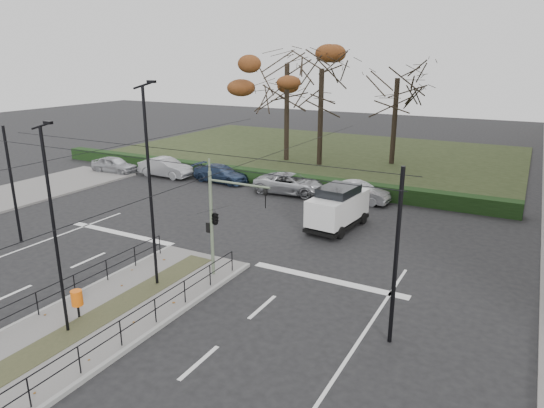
# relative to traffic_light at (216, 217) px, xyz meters

# --- Properties ---
(ground) EXTENTS (140.00, 140.00, 0.00)m
(ground) POSITION_rel_traffic_light_xyz_m (-1.76, -3.35, -2.78)
(ground) COLOR black
(ground) RESTS_ON ground
(median_island) EXTENTS (4.40, 15.00, 0.14)m
(median_island) POSITION_rel_traffic_light_xyz_m (-1.76, -5.85, -2.71)
(median_island) COLOR #615F5D
(median_island) RESTS_ON ground
(park) EXTENTS (38.00, 26.00, 0.10)m
(park) POSITION_rel_traffic_light_xyz_m (-7.76, 28.65, -2.73)
(park) COLOR black
(park) RESTS_ON ground
(hedge) EXTENTS (38.00, 1.00, 1.00)m
(hedge) POSITION_rel_traffic_light_xyz_m (-7.76, 15.25, -2.28)
(hedge) COLOR black
(hedge) RESTS_ON ground
(median_railing) EXTENTS (4.14, 13.24, 0.92)m
(median_railing) POSITION_rel_traffic_light_xyz_m (-1.76, -5.95, -1.81)
(median_railing) COLOR black
(median_railing) RESTS_ON median_island
(catenary) EXTENTS (20.00, 34.00, 6.00)m
(catenary) POSITION_rel_traffic_light_xyz_m (-1.76, -1.73, 0.64)
(catenary) COLOR black
(catenary) RESTS_ON ground
(traffic_light) EXTENTS (3.09, 1.76, 4.54)m
(traffic_light) POSITION_rel_traffic_light_xyz_m (0.00, 0.00, 0.00)
(traffic_light) COLOR #65755A
(traffic_light) RESTS_ON median_island
(litter_bin) EXTENTS (0.41, 0.41, 1.05)m
(litter_bin) POSITION_rel_traffic_light_xyz_m (-2.39, -5.35, -1.89)
(litter_bin) COLOR black
(litter_bin) RESTS_ON median_island
(streetlamp_median_near) EXTENTS (0.60, 0.12, 7.17)m
(streetlamp_median_near) POSITION_rel_traffic_light_xyz_m (-1.99, -6.16, 1.00)
(streetlamp_median_near) COLOR black
(streetlamp_median_near) RESTS_ON median_island
(streetlamp_median_far) EXTENTS (0.68, 0.14, 8.19)m
(streetlamp_median_far) POSITION_rel_traffic_light_xyz_m (-1.75, -1.90, 1.52)
(streetlamp_median_far) COLOR black
(streetlamp_median_far) RESTS_ON median_island
(parked_car_first) EXTENTS (4.10, 1.82, 1.37)m
(parked_car_first) POSITION_rel_traffic_light_xyz_m (-18.89, 12.48, -2.10)
(parked_car_first) COLOR #9B9DA3
(parked_car_first) RESTS_ON ground
(parked_car_second) EXTENTS (4.59, 1.63, 1.51)m
(parked_car_second) POSITION_rel_traffic_light_xyz_m (-14.29, 13.45, -2.03)
(parked_car_second) COLOR #9B9DA3
(parked_car_second) RESTS_ON ground
(parked_car_third) EXTENTS (4.64, 2.09, 1.32)m
(parked_car_third) POSITION_rel_traffic_light_xyz_m (-9.43, 14.09, -2.12)
(parked_car_third) COLOR #1F2D48
(parked_car_third) RESTS_ON ground
(parked_car_fourth) EXTENTS (5.29, 2.80, 1.42)m
(parked_car_fourth) POSITION_rel_traffic_light_xyz_m (-3.31, 13.70, -2.07)
(parked_car_fourth) COLOR #9B9DA3
(parked_car_fourth) RESTS_ON ground
(white_van) EXTENTS (2.40, 4.61, 2.39)m
(white_van) POSITION_rel_traffic_light_xyz_m (2.17, 8.51, -1.54)
(white_van) COLOR silver
(white_van) RESTS_ON ground
(rust_tree) EXTENTS (8.04, 8.04, 11.23)m
(rust_tree) POSITION_rel_traffic_light_xyz_m (-8.69, 23.69, 5.84)
(rust_tree) COLOR black
(rust_tree) RESTS_ON park
(bare_tree_center) EXTENTS (6.28, 6.28, 9.81)m
(bare_tree_center) POSITION_rel_traffic_light_xyz_m (0.33, 26.67, 4.15)
(bare_tree_center) COLOR black
(bare_tree_center) RESTS_ON park
(bare_tree_near) EXTENTS (5.95, 5.95, 10.86)m
(bare_tree_near) POSITION_rel_traffic_light_xyz_m (-5.19, 23.22, 4.88)
(bare_tree_near) COLOR black
(bare_tree_near) RESTS_ON park
(parked_car_fifth) EXTENTS (4.09, 1.56, 1.33)m
(parked_car_fifth) POSITION_rel_traffic_light_xyz_m (1.56, 13.96, -2.12)
(parked_car_fifth) COLOR #9B9DA3
(parked_car_fifth) RESTS_ON ground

